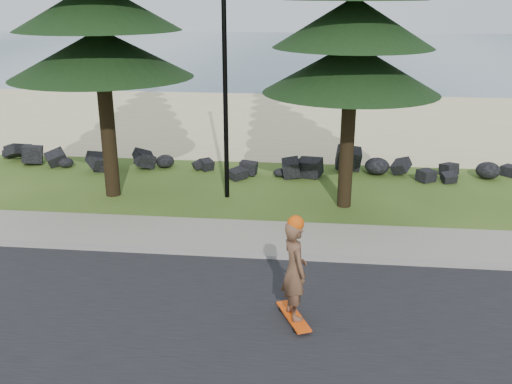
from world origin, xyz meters
TOP-DOWN VIEW (x-y plane):
  - ground at (0.00, 0.00)m, footprint 160.00×160.00m
  - road at (0.00, -4.50)m, footprint 160.00×7.00m
  - kerb at (0.00, -0.90)m, footprint 160.00×0.20m
  - sidewalk at (0.00, 0.20)m, footprint 160.00×2.00m
  - beach_sand at (0.00, 14.50)m, footprint 160.00×15.00m
  - ocean at (0.00, 51.00)m, footprint 160.00×58.00m
  - seawall_boulders at (0.00, 5.60)m, footprint 60.00×2.40m
  - lamp_post at (0.00, 3.20)m, footprint 0.25×0.14m
  - skateboarder at (2.33, -3.56)m, footprint 0.72×1.16m

SIDE VIEW (x-z plane):
  - ground at x=0.00m, z-range 0.00..0.00m
  - seawall_boulders at x=0.00m, z-range -0.55..0.55m
  - ocean at x=0.00m, z-range 0.00..0.01m
  - beach_sand at x=0.00m, z-range 0.00..0.01m
  - road at x=0.00m, z-range 0.00..0.02m
  - sidewalk at x=0.00m, z-range 0.00..0.08m
  - kerb at x=0.00m, z-range 0.00..0.10m
  - skateboarder at x=2.33m, z-range 0.01..2.13m
  - lamp_post at x=0.00m, z-range 0.06..8.20m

